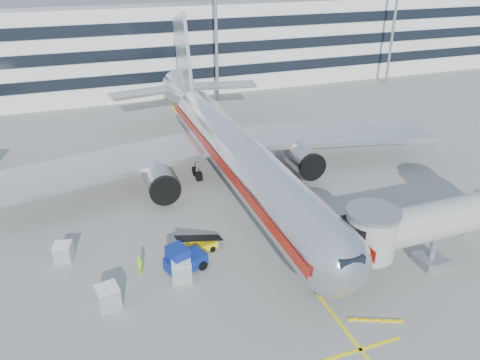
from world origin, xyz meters
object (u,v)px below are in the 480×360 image
object	(u,v)px
belt_loader	(194,247)
cargo_container_left	(108,297)
cargo_container_right	(63,252)
cargo_container_front	(182,270)
ramp_worker	(140,266)
main_jet	(231,147)
baggage_tug	(183,260)

from	to	relation	value
belt_loader	cargo_container_left	bearing A→B (deg)	-150.17
cargo_container_right	belt_loader	bearing A→B (deg)	-15.07
belt_loader	cargo_container_front	bearing A→B (deg)	-120.11
cargo_container_right	cargo_container_front	xyz separation A→B (m)	(8.58, -5.86, 0.06)
cargo_container_right	ramp_worker	size ratio (longest dim) A/B	0.96
belt_loader	main_jet	bearing A→B (deg)	57.82
cargo_container_front	ramp_worker	world-z (taller)	ramp_worker
baggage_tug	cargo_container_left	xyz separation A→B (m)	(-6.09, -2.21, -0.21)
baggage_tug	cargo_container_front	bearing A→B (deg)	-111.91
main_jet	baggage_tug	xyz separation A→B (m)	(-8.69, -13.70, -3.20)
main_jet	ramp_worker	xyz separation A→B (m)	(-12.04, -13.12, -3.35)
belt_loader	ramp_worker	xyz separation A→B (m)	(-4.72, -1.49, 0.32)
ramp_worker	main_jet	bearing A→B (deg)	1.21
cargo_container_right	ramp_worker	world-z (taller)	ramp_worker
baggage_tug	cargo_container_left	world-z (taller)	baggage_tug
baggage_tug	cargo_container_right	world-z (taller)	baggage_tug
belt_loader	cargo_container_front	world-z (taller)	belt_loader
belt_loader	baggage_tug	bearing A→B (deg)	-123.69
main_jet	cargo_container_left	size ratio (longest dim) A/B	28.48
belt_loader	baggage_tug	world-z (taller)	baggage_tug
baggage_tug	cargo_container_front	size ratio (longest dim) A/B	2.06
cargo_container_left	ramp_worker	distance (m)	3.91
cargo_container_left	ramp_worker	size ratio (longest dim) A/B	1.01
main_jet	baggage_tug	distance (m)	16.53
cargo_container_left	main_jet	bearing A→B (deg)	47.11
ramp_worker	cargo_container_left	bearing A→B (deg)	179.20
main_jet	belt_loader	size ratio (longest dim) A/B	11.97
cargo_container_left	ramp_worker	world-z (taller)	ramp_worker
main_jet	cargo_container_left	xyz separation A→B (m)	(-14.78, -15.91, -3.41)
belt_loader	cargo_container_right	world-z (taller)	belt_loader
cargo_container_right	cargo_container_front	world-z (taller)	cargo_container_front
ramp_worker	belt_loader	bearing A→B (deg)	-28.73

